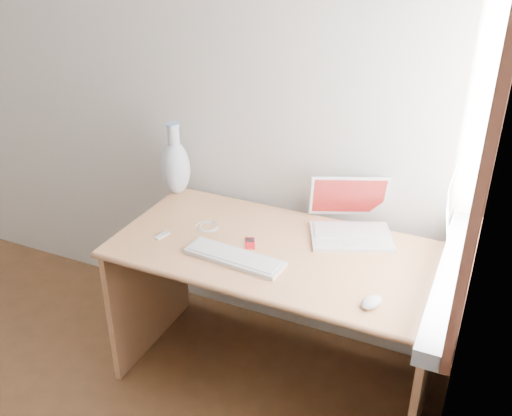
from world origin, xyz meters
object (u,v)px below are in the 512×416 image
at_px(vase, 176,166).
at_px(laptop, 355,223).
at_px(external_keyboard, 234,257).
at_px(desk, 283,279).

bearing_deg(vase, laptop, -1.71).
height_order(laptop, vase, vase).
distance_m(laptop, vase, 0.90).
bearing_deg(external_keyboard, desk, 67.10).
height_order(external_keyboard, vase, vase).
relative_size(laptop, vase, 1.12).
bearing_deg(laptop, external_keyboard, -156.45).
bearing_deg(laptop, vase, 155.22).
bearing_deg(desk, laptop, 33.32).
bearing_deg(external_keyboard, laptop, 51.12).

